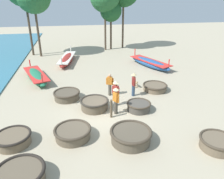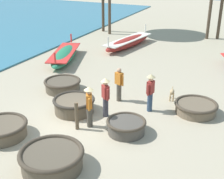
{
  "view_description": "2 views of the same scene",
  "coord_description": "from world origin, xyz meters",
  "px_view_note": "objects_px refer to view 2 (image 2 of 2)",
  "views": [
    {
      "loc": [
        -1.7,
        -11.23,
        6.55
      ],
      "look_at": [
        0.54,
        1.46,
        0.88
      ],
      "focal_mm": 35.0,
      "sensor_mm": 36.0,
      "label": 1
    },
    {
      "loc": [
        5.72,
        -9.29,
        6.1
      ],
      "look_at": [
        0.58,
        1.75,
        0.84
      ],
      "focal_mm": 50.0,
      "sensor_mm": 36.0,
      "label": 2
    }
  ],
  "objects_px": {
    "fisherman_standing_right": "(89,104)",
    "coracle_far_right": "(196,107)",
    "coracle_front_right": "(2,129)",
    "mooring_post_shoreline": "(77,116)",
    "coracle_far_left": "(126,126)",
    "coracle_beside_post": "(52,159)",
    "dog": "(172,93)",
    "fisherman_standing_left": "(150,90)",
    "fisherman_crouching": "(106,95)",
    "fisherman_by_coracle": "(119,84)",
    "coracle_tilted": "(63,85)",
    "coracle_nearest": "(74,105)",
    "long_boat_white_hull": "(64,55)",
    "long_boat_green_hull": "(128,42)"
  },
  "relations": [
    {
      "from": "long_boat_green_hull",
      "to": "fisherman_standing_left",
      "type": "xyz_separation_m",
      "value": [
        4.64,
        -8.94,
        0.6
      ]
    },
    {
      "from": "coracle_far_right",
      "to": "coracle_front_right",
      "type": "bearing_deg",
      "value": -141.28
    },
    {
      "from": "long_boat_white_hull",
      "to": "mooring_post_shoreline",
      "type": "relative_size",
      "value": 4.39
    },
    {
      "from": "long_boat_white_hull",
      "to": "dog",
      "type": "distance_m",
      "value": 8.17
    },
    {
      "from": "coracle_far_right",
      "to": "fisherman_standing_left",
      "type": "height_order",
      "value": "fisherman_standing_left"
    },
    {
      "from": "coracle_far_right",
      "to": "fisherman_standing_left",
      "type": "bearing_deg",
      "value": -160.97
    },
    {
      "from": "coracle_front_right",
      "to": "coracle_nearest",
      "type": "xyz_separation_m",
      "value": [
        1.36,
        2.76,
        0.04
      ]
    },
    {
      "from": "coracle_far_left",
      "to": "fisherman_crouching",
      "type": "distance_m",
      "value": 1.68
    },
    {
      "from": "coracle_nearest",
      "to": "long_boat_white_hull",
      "type": "bearing_deg",
      "value": 126.19
    },
    {
      "from": "coracle_front_right",
      "to": "mooring_post_shoreline",
      "type": "xyz_separation_m",
      "value": [
        2.2,
        1.6,
        0.26
      ]
    },
    {
      "from": "coracle_front_right",
      "to": "long_boat_white_hull",
      "type": "height_order",
      "value": "long_boat_white_hull"
    },
    {
      "from": "coracle_tilted",
      "to": "fisherman_by_coracle",
      "type": "height_order",
      "value": "fisherman_by_coracle"
    },
    {
      "from": "coracle_far_left",
      "to": "coracle_tilted",
      "type": "relative_size",
      "value": 0.83
    },
    {
      "from": "coracle_beside_post",
      "to": "long_boat_green_hull",
      "type": "height_order",
      "value": "long_boat_green_hull"
    },
    {
      "from": "coracle_front_right",
      "to": "fisherman_standing_left",
      "type": "distance_m",
      "value": 5.98
    },
    {
      "from": "coracle_far_left",
      "to": "coracle_nearest",
      "type": "relative_size",
      "value": 0.84
    },
    {
      "from": "coracle_far_right",
      "to": "fisherman_by_coracle",
      "type": "distance_m",
      "value": 3.46
    },
    {
      "from": "long_boat_white_hull",
      "to": "fisherman_standing_left",
      "type": "bearing_deg",
      "value": -31.49
    },
    {
      "from": "fisherman_crouching",
      "to": "coracle_far_left",
      "type": "bearing_deg",
      "value": -34.25
    },
    {
      "from": "coracle_nearest",
      "to": "coracle_front_right",
      "type": "bearing_deg",
      "value": -116.16
    },
    {
      "from": "fisherman_standing_right",
      "to": "coracle_far_right",
      "type": "bearing_deg",
      "value": 39.35
    },
    {
      "from": "coracle_far_right",
      "to": "dog",
      "type": "xyz_separation_m",
      "value": [
        -1.24,
        0.83,
        0.11
      ]
    },
    {
      "from": "coracle_front_right",
      "to": "coracle_tilted",
      "type": "bearing_deg",
      "value": 94.41
    },
    {
      "from": "coracle_far_right",
      "to": "long_boat_white_hull",
      "type": "height_order",
      "value": "long_boat_white_hull"
    },
    {
      "from": "coracle_far_right",
      "to": "coracle_far_left",
      "type": "bearing_deg",
      "value": -126.98
    },
    {
      "from": "long_boat_white_hull",
      "to": "dog",
      "type": "xyz_separation_m",
      "value": [
        7.64,
        -2.87,
        0.03
      ]
    },
    {
      "from": "coracle_beside_post",
      "to": "coracle_far_left",
      "type": "relative_size",
      "value": 1.36
    },
    {
      "from": "fisherman_by_coracle",
      "to": "fisherman_standing_left",
      "type": "height_order",
      "value": "fisherman_standing_left"
    },
    {
      "from": "dog",
      "to": "coracle_front_right",
      "type": "bearing_deg",
      "value": -130.18
    },
    {
      "from": "fisherman_crouching",
      "to": "mooring_post_shoreline",
      "type": "height_order",
      "value": "fisherman_crouching"
    },
    {
      "from": "coracle_far_left",
      "to": "fisherman_standing_right",
      "type": "relative_size",
      "value": 0.89
    },
    {
      "from": "coracle_beside_post",
      "to": "dog",
      "type": "relative_size",
      "value": 2.99
    },
    {
      "from": "mooring_post_shoreline",
      "to": "fisherman_by_coracle",
      "type": "bearing_deg",
      "value": 81.99
    },
    {
      "from": "coracle_nearest",
      "to": "fisherman_standing_left",
      "type": "relative_size",
      "value": 1.06
    },
    {
      "from": "coracle_nearest",
      "to": "fisherman_crouching",
      "type": "height_order",
      "value": "fisherman_crouching"
    },
    {
      "from": "coracle_nearest",
      "to": "fisherman_standing_left",
      "type": "distance_m",
      "value": 3.25
    },
    {
      "from": "coracle_tilted",
      "to": "coracle_far_left",
      "type": "bearing_deg",
      "value": -28.44
    },
    {
      "from": "coracle_far_left",
      "to": "coracle_far_right",
      "type": "relative_size",
      "value": 0.83
    },
    {
      "from": "coracle_front_right",
      "to": "coracle_tilted",
      "type": "distance_m",
      "value": 4.49
    },
    {
      "from": "coracle_nearest",
      "to": "coracle_tilted",
      "type": "bearing_deg",
      "value": 134.71
    },
    {
      "from": "long_boat_green_hull",
      "to": "fisherman_standing_right",
      "type": "xyz_separation_m",
      "value": [
        2.97,
        -11.17,
        0.6
      ]
    },
    {
      "from": "coracle_far_left",
      "to": "fisherman_crouching",
      "type": "bearing_deg",
      "value": 145.75
    },
    {
      "from": "coracle_beside_post",
      "to": "coracle_far_right",
      "type": "xyz_separation_m",
      "value": [
        3.29,
        5.62,
        -0.09
      ]
    },
    {
      "from": "coracle_beside_post",
      "to": "coracle_tilted",
      "type": "distance_m",
      "value": 6.11
    },
    {
      "from": "fisherman_crouching",
      "to": "coracle_beside_post",
      "type": "bearing_deg",
      "value": -89.85
    },
    {
      "from": "fisherman_standing_right",
      "to": "long_boat_green_hull",
      "type": "bearing_deg",
      "value": 104.9
    },
    {
      "from": "fisherman_crouching",
      "to": "coracle_nearest",
      "type": "bearing_deg",
      "value": -170.23
    },
    {
      "from": "fisherman_by_coracle",
      "to": "fisherman_crouching",
      "type": "distance_m",
      "value": 1.59
    },
    {
      "from": "coracle_far_right",
      "to": "mooring_post_shoreline",
      "type": "distance_m",
      "value": 5.01
    },
    {
      "from": "coracle_tilted",
      "to": "dog",
      "type": "relative_size",
      "value": 2.64
    }
  ]
}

